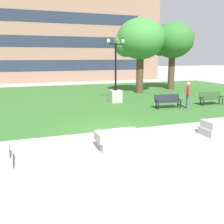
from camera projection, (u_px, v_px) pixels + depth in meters
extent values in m
plane|color=#A3A09B|center=(109.00, 131.00, 12.15)|extent=(140.00, 140.00, 0.00)
cube|color=#336628|center=(69.00, 98.00, 21.36)|extent=(40.00, 20.00, 0.02)
cube|color=#9E9991|center=(122.00, 143.00, 9.97)|extent=(1.80, 0.90, 0.32)
cube|color=#A6A098|center=(118.00, 135.00, 9.85)|extent=(1.66, 0.83, 0.32)
cube|color=#9E9991|center=(221.00, 130.00, 11.64)|extent=(1.80, 0.90, 0.32)
cube|color=#A6A098|center=(222.00, 123.00, 11.58)|extent=(1.66, 0.83, 0.32)
cube|color=#284723|center=(212.00, 99.00, 18.38)|extent=(1.81, 0.47, 0.05)
cube|color=#284723|center=(210.00, 95.00, 18.56)|extent=(1.80, 0.15, 0.46)
cube|color=black|center=(202.00, 98.00, 18.09)|extent=(0.07, 0.40, 0.04)
cube|color=black|center=(222.00, 96.00, 18.61)|extent=(0.07, 0.40, 0.04)
cylinder|color=black|center=(203.00, 103.00, 18.03)|extent=(0.07, 0.07, 0.41)
cylinder|color=black|center=(222.00, 102.00, 18.53)|extent=(0.07, 0.07, 0.41)
cylinder|color=black|center=(200.00, 102.00, 18.32)|extent=(0.07, 0.07, 0.41)
cylinder|color=black|center=(219.00, 101.00, 18.82)|extent=(0.07, 0.07, 0.41)
cube|color=#1E232D|center=(168.00, 102.00, 17.17)|extent=(1.82, 0.55, 0.05)
cube|color=#1E232D|center=(167.00, 98.00, 17.36)|extent=(1.80, 0.23, 0.46)
cube|color=black|center=(157.00, 101.00, 16.92)|extent=(0.08, 0.40, 0.04)
cube|color=black|center=(180.00, 99.00, 17.38)|extent=(0.08, 0.40, 0.04)
cylinder|color=black|center=(158.00, 106.00, 16.85)|extent=(0.07, 0.07, 0.41)
cylinder|color=black|center=(180.00, 105.00, 17.29)|extent=(0.07, 0.07, 0.41)
cylinder|color=black|center=(156.00, 105.00, 17.15)|extent=(0.07, 0.07, 0.41)
cylinder|color=black|center=(178.00, 104.00, 17.59)|extent=(0.07, 0.07, 0.41)
cube|color=#ADA89E|center=(116.00, 96.00, 19.51)|extent=(0.80, 0.80, 0.90)
cylinder|color=black|center=(116.00, 88.00, 19.38)|extent=(0.28, 0.28, 0.30)
cylinder|color=black|center=(116.00, 67.00, 19.05)|extent=(0.14, 0.14, 3.41)
cube|color=black|center=(116.00, 44.00, 18.72)|extent=(1.10, 0.08, 0.08)
ellipsoid|color=white|center=(108.00, 41.00, 18.49)|extent=(0.22, 0.22, 0.36)
cone|color=black|center=(108.00, 38.00, 18.45)|extent=(0.20, 0.20, 0.13)
ellipsoid|color=white|center=(123.00, 41.00, 18.85)|extent=(0.22, 0.22, 0.36)
cone|color=black|center=(123.00, 38.00, 18.81)|extent=(0.20, 0.20, 0.13)
cylinder|color=#4C3823|center=(140.00, 73.00, 24.11)|extent=(0.65, 0.65, 3.71)
ellipsoid|color=#387F33|center=(141.00, 39.00, 23.47)|extent=(4.29, 4.29, 3.64)
sphere|color=#387F33|center=(127.00, 44.00, 23.57)|extent=(2.36, 2.36, 2.36)
sphere|color=#387F33|center=(154.00, 36.00, 23.38)|extent=(2.14, 2.14, 2.14)
cylinder|color=#4C3823|center=(171.00, 71.00, 26.78)|extent=(0.65, 0.65, 3.80)
ellipsoid|color=#2D6B28|center=(173.00, 40.00, 26.14)|extent=(4.11, 4.11, 3.50)
sphere|color=#2D6B28|center=(161.00, 44.00, 26.24)|extent=(2.26, 2.26, 2.26)
sphere|color=#2D6B28|center=(184.00, 38.00, 26.06)|extent=(2.06, 2.06, 2.06)
cylinder|color=#384C7A|center=(187.00, 101.00, 17.38)|extent=(0.15, 0.15, 0.86)
cylinder|color=#384C7A|center=(187.00, 102.00, 17.19)|extent=(0.15, 0.15, 0.86)
cube|color=maroon|center=(188.00, 91.00, 17.13)|extent=(0.41, 0.47, 0.60)
cylinder|color=maroon|center=(187.00, 90.00, 17.44)|extent=(0.21, 0.25, 0.56)
cylinder|color=maroon|center=(189.00, 91.00, 16.81)|extent=(0.21, 0.25, 0.56)
sphere|color=tan|center=(188.00, 84.00, 17.04)|extent=(0.22, 0.22, 0.22)
cube|color=#8E6B56|center=(64.00, 39.00, 34.27)|extent=(27.58, 1.00, 11.18)
cube|color=#232D3D|center=(66.00, 65.00, 34.50)|extent=(20.68, 0.03, 1.40)
cube|color=#232D3D|center=(65.00, 42.00, 33.88)|extent=(20.68, 0.03, 1.40)
cube|color=#232D3D|center=(64.00, 17.00, 33.25)|extent=(20.68, 0.03, 1.40)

